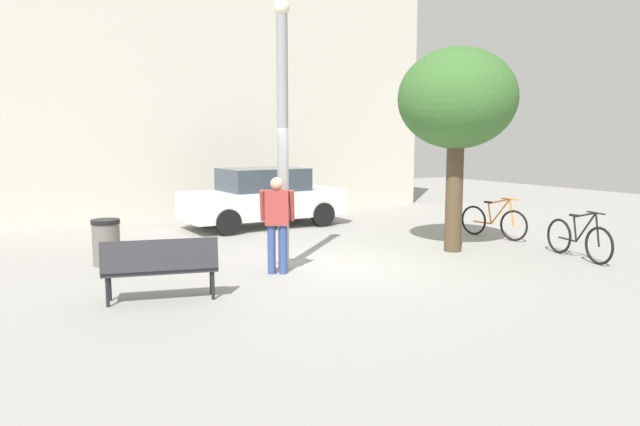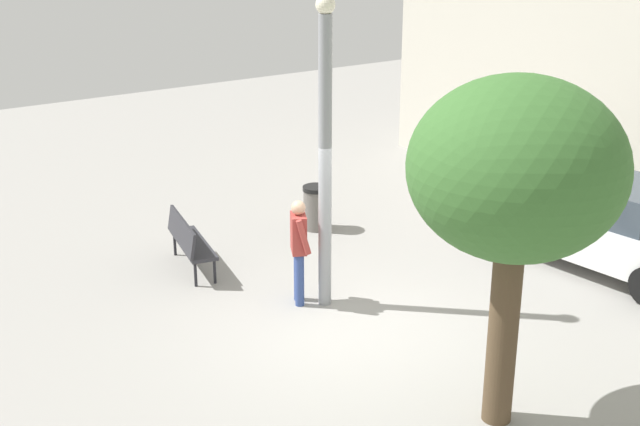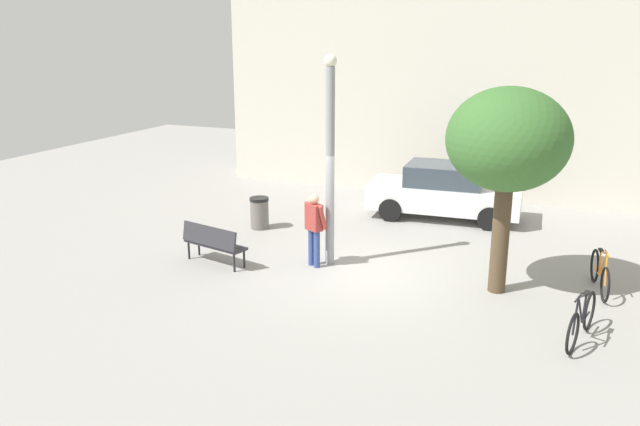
% 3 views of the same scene
% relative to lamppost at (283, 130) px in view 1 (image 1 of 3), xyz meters
% --- Properties ---
extents(ground_plane, '(36.00, 36.00, 0.00)m').
position_rel_lamppost_xyz_m(ground_plane, '(0.97, -0.29, -2.46)').
color(ground_plane, gray).
extents(building_facade, '(14.96, 2.00, 7.83)m').
position_rel_lamppost_xyz_m(building_facade, '(0.97, 8.19, 1.45)').
color(building_facade, beige).
rests_on(building_facade, ground_plane).
extents(lamppost, '(0.28, 0.28, 4.66)m').
position_rel_lamppost_xyz_m(lamppost, '(0.00, 0.00, 0.00)').
color(lamppost, gray).
rests_on(lamppost, ground_plane).
extents(person_by_lamppost, '(0.63, 0.49, 1.67)m').
position_rel_lamppost_xyz_m(person_by_lamppost, '(-0.26, -0.30, -1.50)').
color(person_by_lamppost, '#334784').
rests_on(person_by_lamppost, ground_plane).
extents(park_bench, '(1.67, 0.83, 0.92)m').
position_rel_lamppost_xyz_m(park_bench, '(-2.42, -1.08, -1.92)').
color(park_bench, '#2D2D33').
rests_on(park_bench, ground_plane).
extents(plaza_tree, '(2.38, 2.38, 4.13)m').
position_rel_lamppost_xyz_m(plaza_tree, '(3.76, -0.21, 0.61)').
color(plaza_tree, '#4D3C28').
rests_on(plaza_tree, ground_plane).
extents(bicycle_orange, '(0.37, 1.79, 0.97)m').
position_rel_lamppost_xyz_m(bicycle_orange, '(5.68, 0.56, -2.08)').
color(bicycle_orange, black).
rests_on(bicycle_orange, ground_plane).
extents(bicycle_black, '(0.44, 1.78, 0.97)m').
position_rel_lamppost_xyz_m(bicycle_black, '(5.39, -1.95, -2.08)').
color(bicycle_black, black).
rests_on(bicycle_black, ground_plane).
extents(parked_car_white, '(4.30, 2.02, 1.55)m').
position_rel_lamppost_xyz_m(parked_car_white, '(1.59, 4.73, -1.69)').
color(parked_car_white, silver).
rests_on(parked_car_white, ground_plane).
extents(trash_bin, '(0.51, 0.51, 0.85)m').
position_rel_lamppost_xyz_m(trash_bin, '(-2.75, 1.82, -2.03)').
color(trash_bin, '#66605B').
rests_on(trash_bin, ground_plane).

